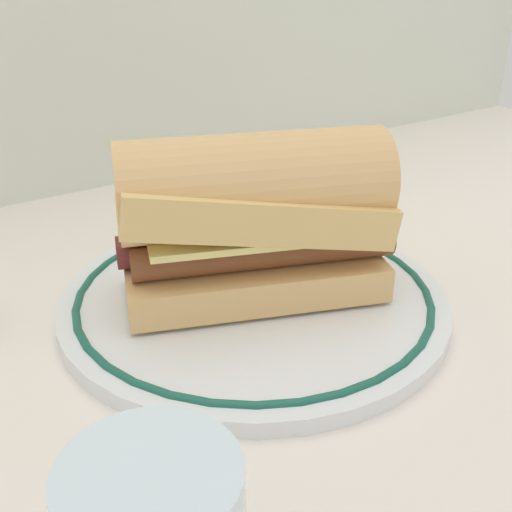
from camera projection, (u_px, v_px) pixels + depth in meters
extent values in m
plane|color=silver|center=(254.00, 306.00, 0.49)|extent=(1.50, 1.50, 0.00)
cylinder|color=white|center=(256.00, 301.00, 0.48)|extent=(0.30, 0.30, 0.01)
torus|color=#195947|center=(256.00, 294.00, 0.48)|extent=(0.27, 0.27, 0.01)
cube|color=#E2B16E|center=(256.00, 276.00, 0.47)|extent=(0.21, 0.15, 0.03)
cylinder|color=brown|center=(260.00, 253.00, 0.45)|extent=(0.19, 0.09, 0.02)
cylinder|color=maroon|center=(252.00, 239.00, 0.47)|extent=(0.19, 0.09, 0.02)
cube|color=#EAD67A|center=(256.00, 228.00, 0.45)|extent=(0.18, 0.13, 0.01)
cube|color=#E2B86E|center=(256.00, 205.00, 0.45)|extent=(0.21, 0.15, 0.06)
cylinder|color=#DDAE6F|center=(256.00, 186.00, 0.44)|extent=(0.20, 0.14, 0.07)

